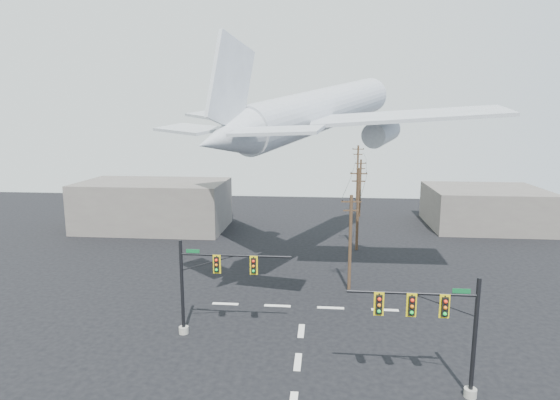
# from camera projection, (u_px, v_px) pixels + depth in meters

# --- Properties ---
(lane_markings) EXTENTS (14.00, 21.20, 0.01)m
(lane_markings) POSITION_uv_depth(u_px,v_px,m) (299.00, 351.00, 28.57)
(lane_markings) COLOR silver
(lane_markings) RESTS_ON ground
(signal_mast_near) EXTENTS (6.71, 0.70, 6.38)m
(signal_mast_near) POSITION_uv_depth(u_px,v_px,m) (442.00, 330.00, 23.35)
(signal_mast_near) COLOR gray
(signal_mast_near) RESTS_ON ground
(signal_mast_far) EXTENTS (7.42, 0.70, 6.35)m
(signal_mast_far) POSITION_uv_depth(u_px,v_px,m) (206.00, 284.00, 30.06)
(signal_mast_far) COLOR gray
(signal_mast_far) RESTS_ON ground
(utility_pole_a) EXTENTS (1.60, 0.27, 7.99)m
(utility_pole_a) POSITION_uv_depth(u_px,v_px,m) (350.00, 242.00, 37.51)
(utility_pole_a) COLOR #47321E
(utility_pole_a) RESTS_ON ground
(utility_pole_b) EXTENTS (1.78, 0.30, 8.80)m
(utility_pole_b) POSITION_uv_depth(u_px,v_px,m) (358.00, 208.00, 49.16)
(utility_pole_b) COLOR #47321E
(utility_pole_b) RESTS_ON ground
(utility_pole_c) EXTENTS (1.58, 0.73, 8.12)m
(utility_pole_c) POSITION_uv_depth(u_px,v_px,m) (360.00, 187.00, 65.59)
(utility_pole_c) COLOR #47321E
(utility_pole_c) RESTS_ON ground
(utility_pole_d) EXTENTS (1.93, 0.32, 9.29)m
(utility_pole_d) POSITION_uv_depth(u_px,v_px,m) (358.00, 172.00, 77.81)
(utility_pole_d) COLOR #47321E
(utility_pole_d) RESTS_ON ground
(power_lines) EXTENTS (4.95, 41.60, 0.31)m
(power_lines) POSITION_uv_depth(u_px,v_px,m) (359.00, 168.00, 57.00)
(power_lines) COLOR black
(airliner) EXTENTS (28.43, 31.11, 8.74)m
(airliner) POSITION_uv_depth(u_px,v_px,m) (322.00, 111.00, 41.34)
(airliner) COLOR silver
(building_left) EXTENTS (18.00, 10.00, 6.00)m
(building_left) POSITION_uv_depth(u_px,v_px,m) (154.00, 205.00, 58.96)
(building_left) COLOR #645F58
(building_left) RESTS_ON ground
(building_right) EXTENTS (14.00, 12.00, 5.00)m
(building_right) POSITION_uv_depth(u_px,v_px,m) (485.00, 207.00, 60.03)
(building_right) COLOR #645F58
(building_right) RESTS_ON ground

